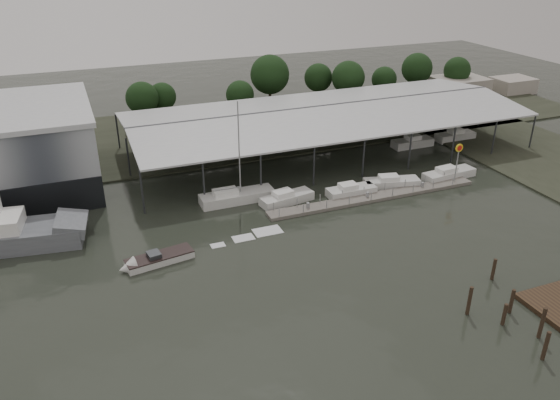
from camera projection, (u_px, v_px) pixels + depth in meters
name	position (u px, v px, depth m)	size (l,w,h in m)	color
ground	(294.00, 263.00, 53.98)	(200.00, 200.00, 0.00)	#262A22
land_strip_far	(193.00, 134.00, 89.05)	(140.00, 30.00, 0.30)	#333729
land_strip_east	(558.00, 164.00, 77.36)	(20.00, 60.00, 0.30)	#333729
covered_boat_shed	(326.00, 110.00, 80.42)	(58.24, 24.00, 6.96)	silver
floating_dock	(374.00, 197.00, 67.27)	(28.00, 2.00, 1.40)	slate
shell_fuel_sign	(458.00, 156.00, 69.66)	(1.10, 0.18, 5.55)	gray
distant_commercial_buildings	(476.00, 87.00, 110.30)	(22.00, 8.00, 4.00)	gray
white_sailboat	(236.00, 197.00, 66.32)	(9.11, 2.64, 12.66)	silver
speedboat_underway	(154.00, 260.00, 53.73)	(18.28, 4.81, 2.00)	silver
moored_cruiser_0	(286.00, 198.00, 66.08)	(6.96, 3.29, 1.70)	silver
moored_cruiser_1	(351.00, 191.00, 67.95)	(6.23, 2.25, 1.70)	silver
moored_cruiser_2	(391.00, 182.00, 70.30)	(7.44, 3.79, 1.70)	silver
moored_cruiser_3	(449.00, 174.00, 72.81)	(7.70, 2.81, 1.70)	silver
mooring_pilings	(510.00, 311.00, 45.50)	(5.94, 10.37, 3.49)	#34251A
horizon_tree_line	(315.00, 79.00, 99.57)	(66.91, 10.55, 10.48)	black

